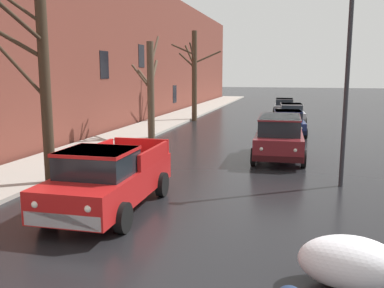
{
  "coord_description": "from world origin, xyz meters",
  "views": [
    {
      "loc": [
        3.25,
        -3.45,
        3.65
      ],
      "look_at": [
        -0.21,
        10.02,
        1.25
      ],
      "focal_mm": 39.22,
      "sensor_mm": 36.0,
      "label": 1
    }
  ],
  "objects_px": {
    "sedan_darkblue_parked_kerbside_mid": "(288,122)",
    "sedan_grey_queued_behind_truck": "(284,106)",
    "street_lamp_post": "(347,76)",
    "sedan_silver_parked_far_down_block": "(291,113)",
    "bare_tree_mid_block": "(151,88)",
    "bare_tree_far_down_block": "(194,73)",
    "bare_tree_second_along_sidewalk": "(41,86)",
    "suv_maroon_parked_kerbside_close": "(279,136)",
    "pickup_truck_red_approaching_near_lane": "(108,179)"
  },
  "relations": [
    {
      "from": "pickup_truck_red_approaching_near_lane",
      "to": "suv_maroon_parked_kerbside_close",
      "type": "height_order",
      "value": "suv_maroon_parked_kerbside_close"
    },
    {
      "from": "bare_tree_second_along_sidewalk",
      "to": "pickup_truck_red_approaching_near_lane",
      "type": "relative_size",
      "value": 1.2
    },
    {
      "from": "bare_tree_far_down_block",
      "to": "pickup_truck_red_approaching_near_lane",
      "type": "xyz_separation_m",
      "value": [
        2.93,
        -20.93,
        -2.67
      ]
    },
    {
      "from": "bare_tree_far_down_block",
      "to": "pickup_truck_red_approaching_near_lane",
      "type": "relative_size",
      "value": 1.32
    },
    {
      "from": "sedan_darkblue_parked_kerbside_mid",
      "to": "sedan_grey_queued_behind_truck",
      "type": "relative_size",
      "value": 1.09
    },
    {
      "from": "bare_tree_far_down_block",
      "to": "street_lamp_post",
      "type": "height_order",
      "value": "bare_tree_far_down_block"
    },
    {
      "from": "bare_tree_far_down_block",
      "to": "sedan_darkblue_parked_kerbside_mid",
      "type": "height_order",
      "value": "bare_tree_far_down_block"
    },
    {
      "from": "bare_tree_second_along_sidewalk",
      "to": "bare_tree_far_down_block",
      "type": "distance_m",
      "value": 19.22
    },
    {
      "from": "bare_tree_second_along_sidewalk",
      "to": "sedan_silver_parked_far_down_block",
      "type": "xyz_separation_m",
      "value": [
        7.24,
        19.22,
        -2.46
      ]
    },
    {
      "from": "street_lamp_post",
      "to": "bare_tree_far_down_block",
      "type": "bearing_deg",
      "value": 118.5
    },
    {
      "from": "sedan_silver_parked_far_down_block",
      "to": "sedan_grey_queued_behind_truck",
      "type": "xyz_separation_m",
      "value": [
        -0.71,
        5.8,
        -0.0
      ]
    },
    {
      "from": "sedan_grey_queued_behind_truck",
      "to": "street_lamp_post",
      "type": "bearing_deg",
      "value": -83.29
    },
    {
      "from": "sedan_darkblue_parked_kerbside_mid",
      "to": "sedan_silver_parked_far_down_block",
      "type": "xyz_separation_m",
      "value": [
        0.06,
        5.71,
        -0.0
      ]
    },
    {
      "from": "bare_tree_second_along_sidewalk",
      "to": "sedan_grey_queued_behind_truck",
      "type": "xyz_separation_m",
      "value": [
        6.53,
        25.02,
        -2.46
      ]
    },
    {
      "from": "suv_maroon_parked_kerbside_close",
      "to": "street_lamp_post",
      "type": "bearing_deg",
      "value": -60.95
    },
    {
      "from": "bare_tree_mid_block",
      "to": "suv_maroon_parked_kerbside_close",
      "type": "xyz_separation_m",
      "value": [
        6.99,
        -3.46,
        -1.83
      ]
    },
    {
      "from": "suv_maroon_parked_kerbside_close",
      "to": "street_lamp_post",
      "type": "height_order",
      "value": "street_lamp_post"
    },
    {
      "from": "bare_tree_mid_block",
      "to": "bare_tree_far_down_block",
      "type": "distance_m",
      "value": 9.47
    },
    {
      "from": "street_lamp_post",
      "to": "suv_maroon_parked_kerbside_close",
      "type": "bearing_deg",
      "value": 119.05
    },
    {
      "from": "sedan_darkblue_parked_kerbside_mid",
      "to": "street_lamp_post",
      "type": "height_order",
      "value": "street_lamp_post"
    },
    {
      "from": "suv_maroon_parked_kerbside_close",
      "to": "sedan_grey_queued_behind_truck",
      "type": "height_order",
      "value": "suv_maroon_parked_kerbside_close"
    },
    {
      "from": "pickup_truck_red_approaching_near_lane",
      "to": "street_lamp_post",
      "type": "bearing_deg",
      "value": 33.57
    },
    {
      "from": "sedan_grey_queued_behind_truck",
      "to": "street_lamp_post",
      "type": "height_order",
      "value": "street_lamp_post"
    },
    {
      "from": "bare_tree_far_down_block",
      "to": "sedan_grey_queued_behind_truck",
      "type": "relative_size",
      "value": 1.69
    },
    {
      "from": "sedan_silver_parked_far_down_block",
      "to": "sedan_grey_queued_behind_truck",
      "type": "relative_size",
      "value": 1.06
    },
    {
      "from": "bare_tree_second_along_sidewalk",
      "to": "bare_tree_mid_block",
      "type": "distance_m",
      "value": 9.78
    },
    {
      "from": "bare_tree_far_down_block",
      "to": "street_lamp_post",
      "type": "bearing_deg",
      "value": -61.5
    },
    {
      "from": "bare_tree_mid_block",
      "to": "street_lamp_post",
      "type": "distance_m",
      "value": 11.78
    },
    {
      "from": "pickup_truck_red_approaching_near_lane",
      "to": "sedan_grey_queued_behind_truck",
      "type": "xyz_separation_m",
      "value": [
        3.53,
        26.74,
        -0.13
      ]
    },
    {
      "from": "sedan_silver_parked_far_down_block",
      "to": "sedan_grey_queued_behind_truck",
      "type": "height_order",
      "value": "same"
    },
    {
      "from": "bare_tree_far_down_block",
      "to": "sedan_darkblue_parked_kerbside_mid",
      "type": "xyz_separation_m",
      "value": [
        7.11,
        -5.7,
        -2.8
      ]
    },
    {
      "from": "sedan_darkblue_parked_kerbside_mid",
      "to": "street_lamp_post",
      "type": "bearing_deg",
      "value": -79.7
    },
    {
      "from": "sedan_silver_parked_far_down_block",
      "to": "street_lamp_post",
      "type": "xyz_separation_m",
      "value": [
        1.96,
        -16.83,
        2.78
      ]
    },
    {
      "from": "suv_maroon_parked_kerbside_close",
      "to": "sedan_darkblue_parked_kerbside_mid",
      "type": "relative_size",
      "value": 1.11
    },
    {
      "from": "suv_maroon_parked_kerbside_close",
      "to": "bare_tree_far_down_block",
      "type": "bearing_deg",
      "value": 118.34
    },
    {
      "from": "bare_tree_mid_block",
      "to": "sedan_silver_parked_far_down_block",
      "type": "height_order",
      "value": "bare_tree_mid_block"
    },
    {
      "from": "bare_tree_far_down_block",
      "to": "sedan_darkblue_parked_kerbside_mid",
      "type": "distance_m",
      "value": 9.53
    },
    {
      "from": "sedan_grey_queued_behind_truck",
      "to": "sedan_silver_parked_far_down_block",
      "type": "bearing_deg",
      "value": -83.05
    },
    {
      "from": "street_lamp_post",
      "to": "sedan_grey_queued_behind_truck",
      "type": "bearing_deg",
      "value": 96.71
    },
    {
      "from": "bare_tree_mid_block",
      "to": "sedan_darkblue_parked_kerbside_mid",
      "type": "xyz_separation_m",
      "value": [
        7.14,
        3.75,
        -2.06
      ]
    },
    {
      "from": "street_lamp_post",
      "to": "pickup_truck_red_approaching_near_lane",
      "type": "bearing_deg",
      "value": -146.43
    },
    {
      "from": "bare_tree_mid_block",
      "to": "suv_maroon_parked_kerbside_close",
      "type": "height_order",
      "value": "bare_tree_mid_block"
    },
    {
      "from": "suv_maroon_parked_kerbside_close",
      "to": "bare_tree_second_along_sidewalk",
      "type": "bearing_deg",
      "value": -138.06
    },
    {
      "from": "bare_tree_far_down_block",
      "to": "suv_maroon_parked_kerbside_close",
      "type": "distance_m",
      "value": 14.88
    },
    {
      "from": "sedan_darkblue_parked_kerbside_mid",
      "to": "street_lamp_post",
      "type": "relative_size",
      "value": 0.68
    },
    {
      "from": "sedan_grey_queued_behind_truck",
      "to": "pickup_truck_red_approaching_near_lane",
      "type": "bearing_deg",
      "value": -97.53
    },
    {
      "from": "sedan_darkblue_parked_kerbside_mid",
      "to": "sedan_silver_parked_far_down_block",
      "type": "relative_size",
      "value": 1.03
    },
    {
      "from": "street_lamp_post",
      "to": "bare_tree_mid_block",
      "type": "bearing_deg",
      "value": 141.16
    },
    {
      "from": "bare_tree_second_along_sidewalk",
      "to": "bare_tree_far_down_block",
      "type": "relative_size",
      "value": 0.91
    },
    {
      "from": "sedan_silver_parked_far_down_block",
      "to": "street_lamp_post",
      "type": "distance_m",
      "value": 17.17
    }
  ]
}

